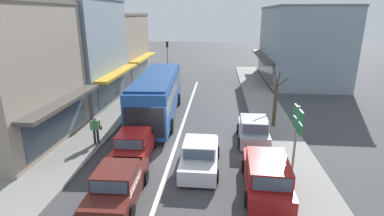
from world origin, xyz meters
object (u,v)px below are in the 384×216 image
at_px(parked_hatchback_kerb_second, 253,130).
at_px(pedestrian_with_handbag_near, 96,128).
at_px(sedan_behind_bus_near, 200,155).
at_px(sedan_adjacent_lane_lead, 134,146).
at_px(pedestrian_browsing_midblock, 144,80).
at_px(directional_road_sign, 297,126).
at_px(traffic_light_downstreet, 167,53).
at_px(parked_wagon_kerb_front, 266,175).
at_px(city_bus, 158,93).
at_px(street_tree_right, 275,102).
at_px(sedan_adjacent_lane_trail, 118,185).

height_order(parked_hatchback_kerb_second, pedestrian_with_handbag_near, pedestrian_with_handbag_near).
distance_m(sedan_behind_bus_near, parked_hatchback_kerb_second, 4.57).
distance_m(sedan_adjacent_lane_lead, pedestrian_browsing_midblock, 14.66).
relative_size(sedan_behind_bus_near, parked_hatchback_kerb_second, 1.13).
bearing_deg(sedan_behind_bus_near, directional_road_sign, -12.20).
height_order(traffic_light_downstreet, directional_road_sign, traffic_light_downstreet).
distance_m(parked_wagon_kerb_front, pedestrian_browsing_midblock, 19.42).
bearing_deg(directional_road_sign, city_bus, 133.38).
xyz_separation_m(parked_hatchback_kerb_second, pedestrian_browsing_midblock, (-9.49, 11.68, 0.36)).
distance_m(city_bus, street_tree_right, 8.25).
xyz_separation_m(sedan_adjacent_lane_lead, street_tree_right, (8.13, 5.19, 1.15)).
relative_size(parked_wagon_kerb_front, pedestrian_browsing_midblock, 2.79).
bearing_deg(sedan_behind_bus_near, street_tree_right, 52.71).
xyz_separation_m(sedan_adjacent_lane_lead, directional_road_sign, (7.79, -1.74, 2.04)).
xyz_separation_m(city_bus, directional_road_sign, (7.81, -8.26, 0.82)).
xyz_separation_m(sedan_adjacent_lane_trail, pedestrian_with_handbag_near, (-2.96, 5.07, 0.40)).
relative_size(city_bus, sedan_behind_bus_near, 2.61).
relative_size(sedan_adjacent_lane_trail, directional_road_sign, 1.18).
relative_size(sedan_adjacent_lane_lead, parked_hatchback_kerb_second, 1.13).
xyz_separation_m(parked_wagon_kerb_front, traffic_light_downstreet, (-8.42, 24.56, 2.11)).
xyz_separation_m(traffic_light_downstreet, pedestrian_browsing_midblock, (-1.09, -7.62, -1.79)).
distance_m(city_bus, pedestrian_with_handbag_near, 5.90).
bearing_deg(parked_wagon_kerb_front, directional_road_sign, 33.42).
relative_size(city_bus, parked_hatchback_kerb_second, 2.94).
bearing_deg(sedan_adjacent_lane_trail, directional_road_sign, 15.45).
bearing_deg(pedestrian_browsing_midblock, sedan_behind_bus_near, -66.68).
bearing_deg(sedan_adjacent_lane_trail, city_bus, 92.14).
relative_size(sedan_adjacent_lane_trail, pedestrian_browsing_midblock, 2.61).
xyz_separation_m(street_tree_right, pedestrian_browsing_midblock, (-11.12, 9.16, -0.75)).
bearing_deg(pedestrian_with_handbag_near, street_tree_right, 20.06).
xyz_separation_m(sedan_adjacent_lane_trail, directional_road_sign, (7.42, 2.05, 2.04)).
xyz_separation_m(parked_wagon_kerb_front, directional_road_sign, (1.28, 0.84, 1.96)).
relative_size(sedan_adjacent_lane_lead, parked_wagon_kerb_front, 0.93).
distance_m(parked_wagon_kerb_front, traffic_light_downstreet, 26.04).
height_order(directional_road_sign, pedestrian_with_handbag_near, directional_road_sign).
distance_m(sedan_adjacent_lane_trail, parked_hatchback_kerb_second, 8.90).
bearing_deg(sedan_behind_bus_near, parked_wagon_kerb_front, -30.73).
bearing_deg(directional_road_sign, sedan_adjacent_lane_trail, -164.55).
height_order(sedan_adjacent_lane_lead, street_tree_right, street_tree_right).
distance_m(city_bus, parked_hatchback_kerb_second, 7.66).
height_order(sedan_adjacent_lane_lead, parked_hatchback_kerb_second, parked_hatchback_kerb_second).
distance_m(sedan_adjacent_lane_lead, sedan_adjacent_lane_trail, 3.81).
height_order(sedan_adjacent_lane_lead, sedan_behind_bus_near, same).
height_order(city_bus, sedan_adjacent_lane_trail, city_bus).
distance_m(sedan_behind_bus_near, traffic_light_downstreet, 23.54).
distance_m(parked_hatchback_kerb_second, street_tree_right, 3.20).
relative_size(sedan_behind_bus_near, traffic_light_downstreet, 1.00).
bearing_deg(sedan_behind_bus_near, parked_hatchback_kerb_second, 49.81).
xyz_separation_m(directional_road_sign, pedestrian_with_handbag_near, (-10.38, 3.02, -1.64)).
xyz_separation_m(sedan_behind_bus_near, directional_road_sign, (4.24, -0.92, 2.04)).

